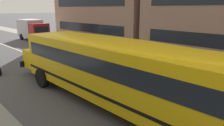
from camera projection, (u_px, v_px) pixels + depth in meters
ground_plane at (144, 97)px, 10.80m from camera, size 400.00×400.00×0.00m
sidewalk_far at (205, 70)px, 15.48m from camera, size 120.00×3.00×0.01m
lane_centreline at (144, 97)px, 10.80m from camera, size 110.00×0.16×0.01m
school_bus at (110, 65)px, 9.67m from camera, size 13.77×3.25×3.08m
parked_car_silver_mid_block at (59, 39)px, 24.72m from camera, size 3.99×2.05×1.64m
box_truck at (32, 29)px, 29.73m from camera, size 6.08×2.54×2.82m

